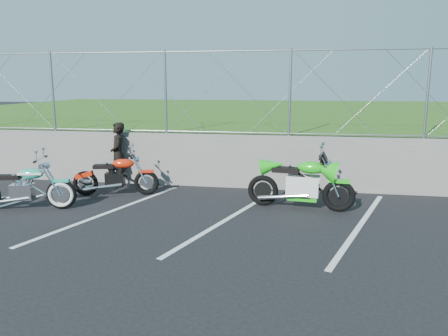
% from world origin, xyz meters
% --- Properties ---
extents(ground, '(90.00, 90.00, 0.00)m').
position_xyz_m(ground, '(0.00, 0.00, 0.00)').
color(ground, black).
rests_on(ground, ground).
extents(retaining_wall, '(30.00, 0.22, 1.30)m').
position_xyz_m(retaining_wall, '(0.00, 3.50, 0.65)').
color(retaining_wall, '#60605C').
rests_on(retaining_wall, ground).
extents(grass_field, '(30.00, 20.00, 1.30)m').
position_xyz_m(grass_field, '(0.00, 13.50, 0.65)').
color(grass_field, '#275115').
rests_on(grass_field, ground).
extents(chain_link_fence, '(28.00, 0.03, 2.00)m').
position_xyz_m(chain_link_fence, '(0.00, 3.50, 2.30)').
color(chain_link_fence, gray).
rests_on(chain_link_fence, retaining_wall).
extents(parking_lines, '(18.29, 4.31, 0.01)m').
position_xyz_m(parking_lines, '(1.20, 1.00, 0.00)').
color(parking_lines, silver).
rests_on(parking_lines, ground).
extents(cruiser_turquoise, '(2.07, 0.71, 1.05)m').
position_xyz_m(cruiser_turquoise, '(-4.17, 0.83, 0.42)').
color(cruiser_turquoise, black).
rests_on(cruiser_turquoise, ground).
extents(naked_orange, '(1.91, 0.68, 0.97)m').
position_xyz_m(naked_orange, '(-2.80, 2.24, 0.41)').
color(naked_orange, black).
rests_on(naked_orange, ground).
extents(sportbike_green, '(2.18, 0.77, 1.13)m').
position_xyz_m(sportbike_green, '(1.33, 1.88, 0.49)').
color(sportbike_green, black).
rests_on(sportbike_green, ground).
extents(person_standing, '(0.58, 0.68, 1.57)m').
position_xyz_m(person_standing, '(-3.17, 3.20, 0.78)').
color(person_standing, black).
rests_on(person_standing, ground).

